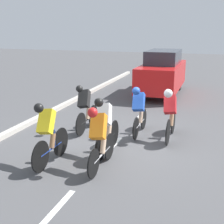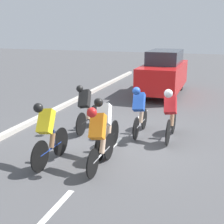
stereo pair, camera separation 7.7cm
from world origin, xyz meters
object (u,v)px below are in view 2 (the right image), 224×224
cyclist_blue (139,109)px  support_car (164,73)px  cyclist_yellow (48,132)px  cyclist_white (105,124)px  cyclist_red (170,113)px  cyclist_black (86,107)px  cyclist_orange (99,136)px

cyclist_blue → support_car: 5.92m
cyclist_yellow → cyclist_blue: 3.05m
cyclist_white → cyclist_red: 2.06m
cyclist_red → cyclist_blue: bearing=-7.5°
cyclist_yellow → cyclist_white: cyclist_yellow is taller
cyclist_yellow → cyclist_white: bearing=-135.0°
cyclist_blue → cyclist_black: bearing=7.2°
cyclist_black → cyclist_yellow: bearing=93.3°
cyclist_white → support_car: 7.56m
cyclist_yellow → cyclist_orange: size_ratio=1.00×
cyclist_yellow → cyclist_orange: 1.21m
cyclist_yellow → support_car: bearing=-97.5°
support_car → cyclist_yellow: bearing=82.5°
cyclist_blue → cyclist_black: size_ratio=0.99×
cyclist_black → cyclist_red: cyclist_red is taller
cyclist_blue → cyclist_red: bearing=172.5°
cyclist_black → support_car: support_car is taller
cyclist_yellow → cyclist_red: size_ratio=0.95×
cyclist_orange → cyclist_blue: bearing=-96.2°
cyclist_blue → cyclist_red: (-0.92, 0.12, 0.00)m
cyclist_blue → cyclist_white: size_ratio=0.94×
cyclist_red → support_car: (1.27, -6.03, 0.24)m
cyclist_white → cyclist_orange: bearing=101.3°
cyclist_yellow → cyclist_blue: (-1.47, -2.67, 0.00)m
support_car → cyclist_black: bearing=78.2°
cyclist_yellow → cyclist_orange: bearing=-173.4°
cyclist_blue → support_car: (0.34, -5.91, 0.24)m
cyclist_blue → cyclist_white: bearing=74.8°
cyclist_yellow → cyclist_red: (-2.40, -2.55, 0.00)m
cyclist_yellow → cyclist_white: 1.44m
cyclist_orange → cyclist_red: size_ratio=0.95×
cyclist_yellow → cyclist_red: bearing=-133.2°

